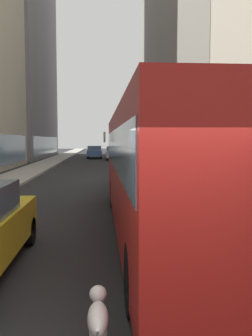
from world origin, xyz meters
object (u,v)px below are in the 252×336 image
(car_silver_sedan, at_px, (114,153))
(car_blue_hatchback, at_px, (95,152))
(transit_bus, at_px, (165,164))
(dalmatian_dog, at_px, (98,317))
(car_black_suv, at_px, (134,172))

(car_silver_sedan, bearing_deg, car_blue_hatchback, 119.71)
(transit_bus, xyz_separation_m, dalmatian_dog, (-1.65, -5.17, -1.26))
(car_black_suv, xyz_separation_m, dalmatian_dog, (-1.65, -13.52, -0.31))
(transit_bus, bearing_deg, car_black_suv, 90.00)
(car_black_suv, distance_m, dalmatian_dog, 13.62)
(car_black_suv, height_order, car_silver_sedan, same)
(car_blue_hatchback, height_order, dalmatian_dog, car_blue_hatchback)
(car_blue_hatchback, bearing_deg, car_black_suv, -85.33)
(car_black_suv, bearing_deg, car_silver_sedan, 90.00)
(car_black_suv, distance_m, car_silver_sedan, 25.19)
(car_black_suv, bearing_deg, car_blue_hatchback, 94.67)
(transit_bus, height_order, car_silver_sedan, transit_bus)
(transit_bus, xyz_separation_m, car_black_suv, (0.00, 8.35, -0.96))
(transit_bus, distance_m, car_black_suv, 8.40)
(transit_bus, height_order, car_black_suv, transit_bus)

